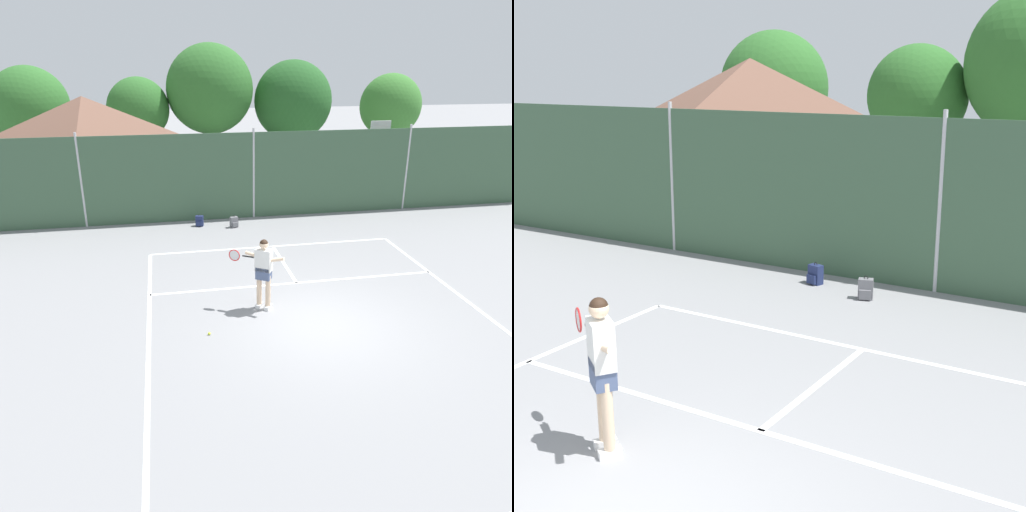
{
  "view_description": "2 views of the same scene",
  "coord_description": "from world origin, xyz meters",
  "views": [
    {
      "loc": [
        -3.54,
        -9.67,
        5.82
      ],
      "look_at": [
        -1.21,
        2.29,
        0.99
      ],
      "focal_mm": 34.21,
      "sensor_mm": 36.0,
      "label": 1
    },
    {
      "loc": [
        4.11,
        -4.1,
        4.23
      ],
      "look_at": [
        -1.36,
        4.95,
        1.45
      ],
      "focal_mm": 49.77,
      "sensor_mm": 36.0,
      "label": 2
    }
  ],
  "objects": [
    {
      "name": "court_markings",
      "position": [
        0.0,
        0.65,
        0.0
      ],
      "size": [
        8.3,
        11.1,
        0.01
      ],
      "color": "white",
      "rests_on": "ground"
    },
    {
      "name": "chainlink_fence",
      "position": [
        0.0,
        9.0,
        1.69
      ],
      "size": [
        26.09,
        0.09,
        3.52
      ],
      "color": "#38563D",
      "rests_on": "ground"
    },
    {
      "name": "backpack_navy",
      "position": [
        -2.26,
        8.23,
        0.19
      ],
      "size": [
        0.32,
        0.3,
        0.46
      ],
      "color": "navy",
      "rests_on": "ground"
    },
    {
      "name": "backpack_grey",
      "position": [
        -0.98,
        7.84,
        0.19
      ],
      "size": [
        0.32,
        0.31,
        0.46
      ],
      "color": "slate",
      "rests_on": "ground"
    },
    {
      "name": "clubhouse_building",
      "position": [
        -6.63,
        12.64,
        2.36
      ],
      "size": [
        6.14,
        5.19,
        4.54
      ],
      "color": "silver",
      "rests_on": "ground"
    },
    {
      "name": "tennis_player",
      "position": [
        -1.25,
        1.17,
        1.11
      ],
      "size": [
        1.28,
        0.76,
        1.85
      ],
      "color": "silver",
      "rests_on": "ground"
    }
  ]
}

